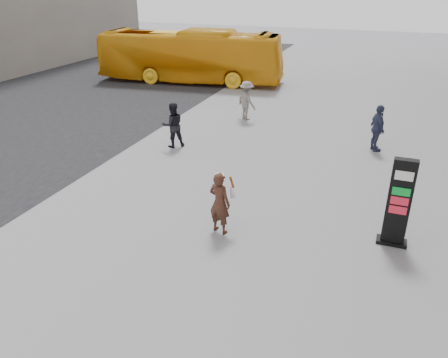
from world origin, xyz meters
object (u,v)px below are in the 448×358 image
(info_pylon, at_px, (399,203))
(woman, at_px, (220,202))
(bus, at_px, (190,56))
(pedestrian_a, at_px, (173,125))
(pedestrian_c, at_px, (377,128))
(pedestrian_b, at_px, (247,101))

(info_pylon, xyz_separation_m, woman, (-4.29, -0.99, -0.28))
(bus, relative_size, pedestrian_a, 6.54)
(bus, height_order, pedestrian_c, bus)
(pedestrian_b, bearing_deg, pedestrian_c, -164.37)
(info_pylon, height_order, pedestrian_b, info_pylon)
(pedestrian_b, xyz_separation_m, pedestrian_c, (5.92, -2.13, 0.00))
(woman, height_order, pedestrian_a, pedestrian_a)
(woman, bearing_deg, info_pylon, -152.15)
(bus, xyz_separation_m, pedestrian_a, (4.21, -10.89, -0.72))
(woman, distance_m, pedestrian_b, 10.05)
(info_pylon, bearing_deg, pedestrian_c, 97.29)
(bus, relative_size, pedestrian_c, 6.39)
(woman, relative_size, bus, 0.15)
(info_pylon, bearing_deg, bus, 129.98)
(info_pylon, relative_size, bus, 0.20)
(info_pylon, bearing_deg, pedestrian_a, 153.09)
(info_pylon, height_order, woman, info_pylon)
(info_pylon, relative_size, woman, 1.35)
(info_pylon, xyz_separation_m, pedestrian_c, (-0.79, 6.63, -0.25))
(woman, height_order, pedestrian_c, pedestrian_c)
(bus, bearing_deg, woman, -159.95)
(pedestrian_a, relative_size, pedestrian_b, 0.98)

